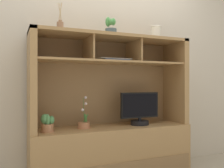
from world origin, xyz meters
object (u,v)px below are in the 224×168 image
at_px(potted_succulent, 111,30).
at_px(media_console, 112,135).
at_px(tv_monitor, 140,110).
at_px(potted_fern, 47,124).
at_px(ceramic_vase, 156,33).
at_px(magazine_stack_left, 113,60).
at_px(diffuser_bottle, 60,27).
at_px(potted_orchid, 84,124).

bearing_deg(potted_succulent, media_console, -86.92).
distance_m(media_console, tv_monitor, 0.40).
height_order(media_console, tv_monitor, media_console).
xyz_separation_m(potted_fern, potted_succulent, (0.66, 0.07, 0.93)).
bearing_deg(potted_fern, ceramic_vase, 2.09).
bearing_deg(magazine_stack_left, diffuser_bottle, 178.30).
bearing_deg(diffuser_bottle, potted_orchid, 1.17).
height_order(media_console, potted_succulent, potted_succulent).
height_order(potted_orchid, diffuser_bottle, diffuser_bottle).
relative_size(potted_succulent, ceramic_vase, 1.36).
relative_size(diffuser_bottle, ceramic_vase, 1.80).
bearing_deg(tv_monitor, potted_fern, -179.79).
bearing_deg(potted_fern, magazine_stack_left, 2.53).
relative_size(media_console, tv_monitor, 3.74).
relative_size(potted_fern, diffuser_bottle, 0.59).
bearing_deg(potted_orchid, tv_monitor, -4.39).
height_order(tv_monitor, ceramic_vase, ceramic_vase).
bearing_deg(potted_succulent, magazine_stack_left, -87.85).
bearing_deg(potted_fern, tv_monitor, 0.21).
bearing_deg(tv_monitor, potted_succulent, 166.92).
xyz_separation_m(potted_orchid, potted_succulent, (0.30, 0.02, 0.97)).
bearing_deg(tv_monitor, potted_orchid, 175.61).
relative_size(potted_orchid, potted_succulent, 1.51).
bearing_deg(ceramic_vase, potted_fern, -177.91).
bearing_deg(potted_orchid, ceramic_vase, -0.42).
xyz_separation_m(potted_orchid, magazine_stack_left, (0.30, -0.02, 0.64)).
height_order(diffuser_bottle, potted_succulent, diffuser_bottle).
relative_size(potted_orchid, ceramic_vase, 2.05).
bearing_deg(potted_orchid, media_console, 0.55).
bearing_deg(potted_fern, potted_orchid, 7.87).
height_order(media_console, diffuser_bottle, diffuser_bottle).
height_order(potted_fern, potted_succulent, potted_succulent).
relative_size(media_console, magazine_stack_left, 4.73).
distance_m(diffuser_bottle, potted_succulent, 0.54).
xyz_separation_m(magazine_stack_left, diffuser_bottle, (-0.54, 0.02, 0.30)).
height_order(magazine_stack_left, diffuser_bottle, diffuser_bottle).
distance_m(tv_monitor, magazine_stack_left, 0.61).
distance_m(potted_orchid, potted_fern, 0.37).
height_order(media_console, potted_orchid, media_console).
bearing_deg(tv_monitor, media_console, 170.81).
distance_m(potted_orchid, ceramic_vase, 1.28).
xyz_separation_m(media_console, ceramic_vase, (0.53, -0.01, 1.11)).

